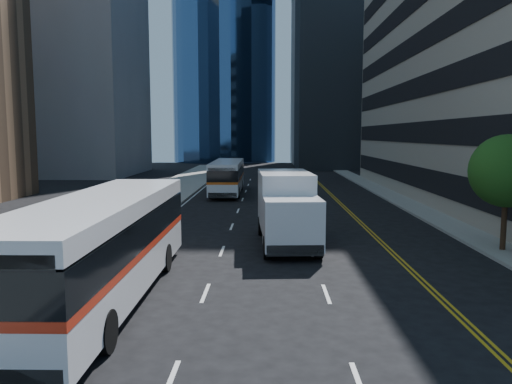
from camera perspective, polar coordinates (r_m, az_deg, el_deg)
ground at (r=14.99m, az=6.99°, el=-13.86°), size 160.00×160.00×0.00m
sidewalk_west at (r=40.35m, az=-11.61°, el=-0.90°), size 5.00×90.00×0.15m
sidewalk_east at (r=40.68m, az=16.24°, el=-0.97°), size 2.00×90.00×0.15m
midrise_west at (r=72.18m, az=-21.07°, el=15.92°), size 18.00×18.00×35.00m
street_tree at (r=24.38m, az=26.74°, el=2.15°), size 3.20×3.20×5.10m
bus_front at (r=16.40m, az=-17.10°, el=-5.77°), size 2.89×12.78×3.29m
bus_rear at (r=44.41m, az=-3.29°, el=1.85°), size 2.56×11.28×2.90m
box_truck at (r=23.70m, az=3.52°, el=-1.76°), size 2.87×7.25×3.41m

